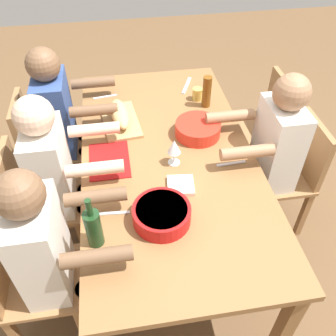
{
  "coord_description": "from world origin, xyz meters",
  "views": [
    {
      "loc": [
        1.59,
        -0.26,
        2.16
      ],
      "look_at": [
        0.0,
        0.0,
        0.63
      ],
      "focal_mm": 38.92,
      "sensor_mm": 36.0,
      "label": 1
    }
  ],
  "objects_px": {
    "cutting_board": "(121,121)",
    "napkin_stack": "(181,185)",
    "diner_far_center": "(270,149)",
    "wine_bottle": "(93,227)",
    "diner_near_right": "(52,250)",
    "chair_near_left": "(43,144)",
    "beer_bottle": "(207,92)",
    "cup_far_left": "(197,94)",
    "diner_near_center": "(58,172)",
    "bread_loaf": "(120,114)",
    "wine_glass": "(174,147)",
    "dining_table": "(168,164)",
    "diner_near_left": "(63,117)",
    "serving_bowl_fruit": "(162,214)",
    "chair_near_center": "(35,200)",
    "chair_near_right": "(24,279)",
    "chair_far_left": "(262,122)",
    "chair_far_center": "(290,170)",
    "serving_bowl_pasta": "(198,128)"
  },
  "relations": [
    {
      "from": "cutting_board",
      "to": "napkin_stack",
      "type": "relative_size",
      "value": 2.86
    },
    {
      "from": "diner_far_center",
      "to": "wine_bottle",
      "type": "bearing_deg",
      "value": -62.55
    },
    {
      "from": "diner_far_center",
      "to": "diner_near_right",
      "type": "relative_size",
      "value": 1.0
    },
    {
      "from": "chair_near_left",
      "to": "beer_bottle",
      "type": "bearing_deg",
      "value": 86.15
    },
    {
      "from": "beer_bottle",
      "to": "cup_far_left",
      "type": "relative_size",
      "value": 2.56
    },
    {
      "from": "cup_far_left",
      "to": "diner_far_center",
      "type": "bearing_deg",
      "value": 32.11
    },
    {
      "from": "diner_near_center",
      "to": "diner_near_right",
      "type": "bearing_deg",
      "value": 0.0
    },
    {
      "from": "bread_loaf",
      "to": "wine_glass",
      "type": "height_order",
      "value": "wine_glass"
    },
    {
      "from": "dining_table",
      "to": "cutting_board",
      "type": "height_order",
      "value": "cutting_board"
    },
    {
      "from": "beer_bottle",
      "to": "dining_table",
      "type": "bearing_deg",
      "value": -36.22
    },
    {
      "from": "diner_far_center",
      "to": "diner_near_left",
      "type": "bearing_deg",
      "value": -112.81
    },
    {
      "from": "diner_far_center",
      "to": "serving_bowl_fruit",
      "type": "bearing_deg",
      "value": -57.46
    },
    {
      "from": "serving_bowl_fruit",
      "to": "diner_near_left",
      "type": "bearing_deg",
      "value": -152.35
    },
    {
      "from": "diner_near_right",
      "to": "wine_bottle",
      "type": "xyz_separation_m",
      "value": [
        0.02,
        0.21,
        0.15
      ]
    },
    {
      "from": "chair_near_center",
      "to": "chair_near_left",
      "type": "distance_m",
      "value": 0.54
    },
    {
      "from": "diner_far_center",
      "to": "chair_near_right",
      "type": "relative_size",
      "value": 1.41
    },
    {
      "from": "chair_far_left",
      "to": "diner_near_left",
      "type": "bearing_deg",
      "value": -90.0
    },
    {
      "from": "diner_far_center",
      "to": "chair_near_right",
      "type": "bearing_deg",
      "value": -69.8
    },
    {
      "from": "wine_bottle",
      "to": "diner_near_center",
      "type": "bearing_deg",
      "value": -158.87
    },
    {
      "from": "diner_near_left",
      "to": "chair_near_right",
      "type": "xyz_separation_m",
      "value": [
        1.08,
        -0.18,
        -0.21
      ]
    },
    {
      "from": "wine_bottle",
      "to": "napkin_stack",
      "type": "bearing_deg",
      "value": 122.05
    },
    {
      "from": "cup_far_left",
      "to": "beer_bottle",
      "type": "bearing_deg",
      "value": 25.24
    },
    {
      "from": "diner_near_left",
      "to": "napkin_stack",
      "type": "relative_size",
      "value": 8.57
    },
    {
      "from": "chair_near_left",
      "to": "dining_table",
      "type": "bearing_deg",
      "value": 56.81
    },
    {
      "from": "chair_far_center",
      "to": "wine_bottle",
      "type": "distance_m",
      "value": 1.42
    },
    {
      "from": "chair_near_center",
      "to": "serving_bowl_fruit",
      "type": "xyz_separation_m",
      "value": [
        0.48,
        0.72,
        0.31
      ]
    },
    {
      "from": "serving_bowl_pasta",
      "to": "chair_near_center",
      "type": "bearing_deg",
      "value": -81.35
    },
    {
      "from": "chair_far_center",
      "to": "wine_bottle",
      "type": "height_order",
      "value": "wine_bottle"
    },
    {
      "from": "wine_bottle",
      "to": "dining_table",
      "type": "bearing_deg",
      "value": 142.42
    },
    {
      "from": "serving_bowl_pasta",
      "to": "diner_near_center",
      "type": "bearing_deg",
      "value": -79.53
    },
    {
      "from": "diner_near_center",
      "to": "diner_near_left",
      "type": "relative_size",
      "value": 1.0
    },
    {
      "from": "wine_bottle",
      "to": "cup_far_left",
      "type": "relative_size",
      "value": 3.38
    },
    {
      "from": "serving_bowl_fruit",
      "to": "cutting_board",
      "type": "distance_m",
      "value": 0.86
    },
    {
      "from": "chair_near_left",
      "to": "cup_far_left",
      "type": "distance_m",
      "value": 1.16
    },
    {
      "from": "dining_table",
      "to": "bread_loaf",
      "type": "distance_m",
      "value": 0.47
    },
    {
      "from": "serving_bowl_fruit",
      "to": "serving_bowl_pasta",
      "type": "bearing_deg",
      "value": 153.21
    },
    {
      "from": "chair_far_left",
      "to": "diner_near_right",
      "type": "relative_size",
      "value": 0.71
    },
    {
      "from": "chair_near_right",
      "to": "wine_bottle",
      "type": "xyz_separation_m",
      "value": [
        0.02,
        0.4,
        0.37
      ]
    },
    {
      "from": "chair_far_center",
      "to": "beer_bottle",
      "type": "height_order",
      "value": "beer_bottle"
    },
    {
      "from": "beer_bottle",
      "to": "chair_near_right",
      "type": "bearing_deg",
      "value": -49.28
    },
    {
      "from": "chair_near_center",
      "to": "wine_glass",
      "type": "distance_m",
      "value": 0.93
    },
    {
      "from": "chair_near_right",
      "to": "beer_bottle",
      "type": "xyz_separation_m",
      "value": [
        -1.0,
        1.16,
        0.37
      ]
    },
    {
      "from": "cutting_board",
      "to": "chair_near_right",
      "type": "bearing_deg",
      "value": -32.28
    },
    {
      "from": "wine_glass",
      "to": "cutting_board",
      "type": "bearing_deg",
      "value": -147.94
    },
    {
      "from": "chair_far_center",
      "to": "wine_glass",
      "type": "height_order",
      "value": "wine_glass"
    },
    {
      "from": "wine_bottle",
      "to": "napkin_stack",
      "type": "height_order",
      "value": "wine_bottle"
    },
    {
      "from": "chair_near_center",
      "to": "diner_far_center",
      "type": "distance_m",
      "value": 1.48
    },
    {
      "from": "diner_near_center",
      "to": "cup_far_left",
      "type": "xyz_separation_m",
      "value": [
        -0.55,
        0.94,
        0.09
      ]
    },
    {
      "from": "diner_far_center",
      "to": "bread_loaf",
      "type": "xyz_separation_m",
      "value": [
        -0.36,
        -0.9,
        0.11
      ]
    },
    {
      "from": "chair_near_right",
      "to": "napkin_stack",
      "type": "bearing_deg",
      "value": 107.47
    }
  ]
}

